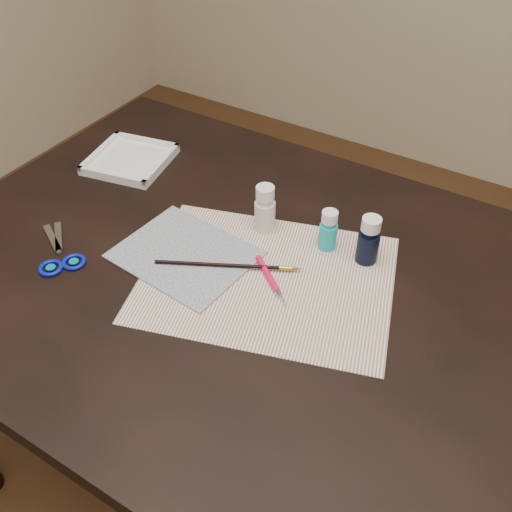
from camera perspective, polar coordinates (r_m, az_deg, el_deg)
The scene contains 11 objects.
ground at distance 1.66m, azimuth 0.00°, elevation -21.27°, with size 3.50×3.50×0.02m, color #422614.
table at distance 1.33m, azimuth 0.00°, elevation -13.75°, with size 1.30×0.90×0.75m, color black.
paper at distance 1.04m, azimuth 1.10°, elevation -2.24°, with size 0.45×0.34×0.00m, color white.
canvas at distance 1.09m, azimuth -7.12°, elevation 0.16°, with size 0.25×0.20×0.00m, color #162540.
paint_bottle_white at distance 1.12m, azimuth 0.90°, elevation 4.76°, with size 0.04×0.04×0.10m, color silver.
paint_bottle_cyan at distance 1.09m, azimuth 7.25°, elevation 2.58°, with size 0.03×0.03×0.09m, color #18B1B6.
paint_bottle_navy at distance 1.07m, azimuth 11.20°, elevation 1.57°, with size 0.04×0.04×0.10m, color black.
paintbrush at distance 1.05m, azimuth -2.70°, elevation -0.93°, with size 0.28×0.01×0.01m, color black, non-canonical shape.
craft_knife at distance 1.02m, azimuth 1.62°, elevation -2.60°, with size 0.14×0.01×0.01m, color #F50A4B, non-canonical shape.
scissors at distance 1.16m, azimuth -19.51°, elevation 0.74°, with size 0.17×0.09×0.01m, color silver, non-canonical shape.
palette_tray at distance 1.37m, azimuth -12.48°, elevation 9.45°, with size 0.17×0.17×0.02m, color white.
Camera 1 is at (0.39, -0.64, 1.47)m, focal length 40.00 mm.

